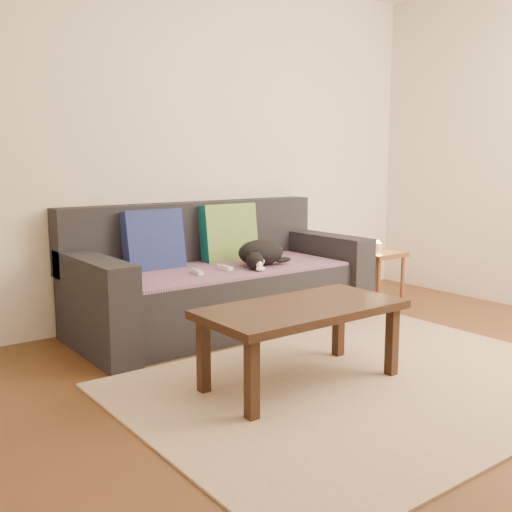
# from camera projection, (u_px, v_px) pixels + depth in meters

# --- Properties ---
(ground) EXTENTS (4.50, 4.50, 0.00)m
(ground) POSITION_uv_depth(u_px,v_px,m) (389.00, 393.00, 3.06)
(ground) COLOR brown
(ground) RESTS_ON ground
(back_wall) EXTENTS (4.50, 0.04, 2.60)m
(back_wall) POSITION_uv_depth(u_px,v_px,m) (186.00, 143.00, 4.43)
(back_wall) COLOR beige
(back_wall) RESTS_ON ground
(sofa) EXTENTS (2.10, 0.94, 0.87)m
(sofa) POSITION_uv_depth(u_px,v_px,m) (219.00, 283.00, 4.25)
(sofa) COLOR #232328
(sofa) RESTS_ON ground
(throw_blanket) EXTENTS (1.66, 0.74, 0.02)m
(throw_blanket) POSITION_uv_depth(u_px,v_px,m) (226.00, 269.00, 4.16)
(throw_blanket) COLOR #432A4F
(throw_blanket) RESTS_ON sofa
(cushion_navy) EXTENTS (0.42, 0.17, 0.43)m
(cushion_navy) POSITION_uv_depth(u_px,v_px,m) (154.00, 241.00, 4.09)
(cushion_navy) COLOR navy
(cushion_navy) RESTS_ON throw_blanket
(cushion_green) EXTENTS (0.45, 0.16, 0.46)m
(cushion_green) POSITION_uv_depth(u_px,v_px,m) (229.00, 234.00, 4.46)
(cushion_green) COLOR #0D574F
(cushion_green) RESTS_ON throw_blanket
(cat) EXTENTS (0.42, 0.34, 0.18)m
(cat) POSITION_uv_depth(u_px,v_px,m) (261.00, 253.00, 4.21)
(cat) COLOR black
(cat) RESTS_ON throw_blanket
(wii_remote_a) EXTENTS (0.04, 0.15, 0.03)m
(wii_remote_a) POSITION_uv_depth(u_px,v_px,m) (225.00, 268.00, 4.05)
(wii_remote_a) COLOR white
(wii_remote_a) RESTS_ON throw_blanket
(wii_remote_b) EXTENTS (0.07, 0.15, 0.03)m
(wii_remote_b) POSITION_uv_depth(u_px,v_px,m) (198.00, 272.00, 3.90)
(wii_remote_b) COLOR white
(wii_remote_b) RESTS_ON throw_blanket
(side_table) EXTENTS (0.36, 0.36, 0.45)m
(side_table) POSITION_uv_depth(u_px,v_px,m) (378.00, 261.00, 4.83)
(side_table) COLOR brown
(side_table) RESTS_ON ground
(candle) EXTENTS (0.06, 0.06, 0.09)m
(candle) POSITION_uv_depth(u_px,v_px,m) (378.00, 247.00, 4.81)
(candle) COLOR beige
(candle) RESTS_ON side_table
(rug) EXTENTS (2.50, 1.80, 0.01)m
(rug) POSITION_uv_depth(u_px,v_px,m) (367.00, 383.00, 3.18)
(rug) COLOR tan
(rug) RESTS_ON ground
(coffee_table) EXTENTS (1.08, 0.54, 0.43)m
(coffee_table) POSITION_uv_depth(u_px,v_px,m) (302.00, 315.00, 3.12)
(coffee_table) COLOR black
(coffee_table) RESTS_ON rug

